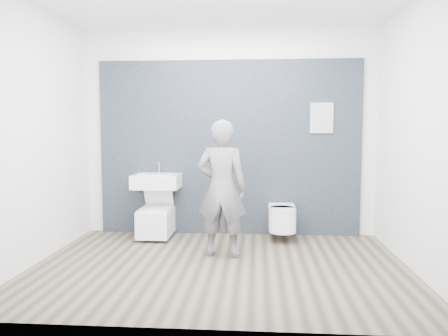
# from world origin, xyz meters

# --- Properties ---
(ground) EXTENTS (4.00, 4.00, 0.00)m
(ground) POSITION_xyz_m (0.00, 0.00, 0.00)
(ground) COLOR brown
(ground) RESTS_ON ground
(room_shell) EXTENTS (4.00, 4.00, 4.00)m
(room_shell) POSITION_xyz_m (0.00, 0.00, 1.74)
(room_shell) COLOR white
(room_shell) RESTS_ON ground
(tile_wall) EXTENTS (3.60, 0.06, 2.40)m
(tile_wall) POSITION_xyz_m (0.00, 1.47, 0.00)
(tile_wall) COLOR black
(tile_wall) RESTS_ON ground
(washbasin) EXTENTS (0.62, 0.47, 0.47)m
(washbasin) POSITION_xyz_m (-0.96, 1.21, 0.77)
(washbasin) COLOR white
(washbasin) RESTS_ON ground
(toilet_square) EXTENTS (0.42, 0.60, 0.76)m
(toilet_square) POSITION_xyz_m (-0.96, 1.14, 0.24)
(toilet_square) COLOR white
(toilet_square) RESTS_ON ground
(toilet_rounded) EXTENTS (0.35, 0.60, 0.32)m
(toilet_rounded) POSITION_xyz_m (0.72, 1.14, 0.30)
(toilet_rounded) COLOR white
(toilet_rounded) RESTS_ON ground
(info_placard) EXTENTS (0.31, 0.03, 0.41)m
(info_placard) POSITION_xyz_m (1.25, 1.43, 0.00)
(info_placard) COLOR white
(info_placard) RESTS_ON ground
(visitor) EXTENTS (0.61, 0.43, 1.57)m
(visitor) POSITION_xyz_m (-0.01, 0.36, 0.79)
(visitor) COLOR #5C5D60
(visitor) RESTS_ON ground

